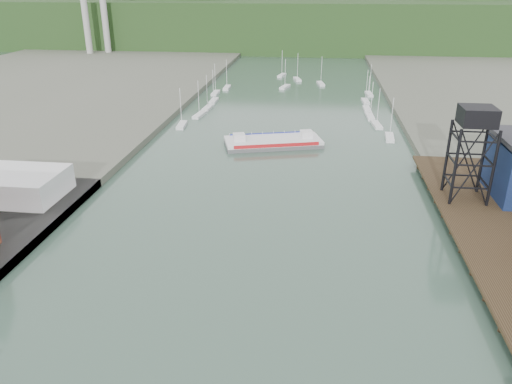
# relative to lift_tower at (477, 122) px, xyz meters

# --- Properties ---
(east_pier) EXTENTS (14.00, 70.00, 2.45)m
(east_pier) POSITION_rel_lift_tower_xyz_m (2.00, -13.00, -13.75)
(east_pier) COLOR black
(east_pier) RESTS_ON ground
(white_shed) EXTENTS (18.00, 12.00, 4.50)m
(white_shed) POSITION_rel_lift_tower_xyz_m (-79.00, -8.00, -11.80)
(white_shed) COLOR silver
(white_shed) RESTS_ON west_quay
(lift_tower) EXTENTS (6.50, 6.50, 16.00)m
(lift_tower) POSITION_rel_lift_tower_xyz_m (0.00, 0.00, 0.00)
(lift_tower) COLOR black
(lift_tower) RESTS_ON east_pier
(marina_sailboats) EXTENTS (57.71, 92.65, 0.90)m
(marina_sailboats) POSITION_rel_lift_tower_xyz_m (-34.92, 80.46, -15.30)
(marina_sailboats) COLOR silver
(marina_sailboats) RESTS_ON ground
(distant_hills) EXTENTS (500.00, 120.00, 80.00)m
(distant_hills) POSITION_rel_lift_tower_xyz_m (-38.98, 243.35, -5.27)
(distant_hills) COLOR black
(distant_hills) RESTS_ON ground
(chain_ferry) EXTENTS (24.62, 15.19, 3.31)m
(chain_ferry) POSITION_rel_lift_tower_xyz_m (-36.17, 32.02, -14.70)
(chain_ferry) COLOR #4F5052
(chain_ferry) RESTS_ON ground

